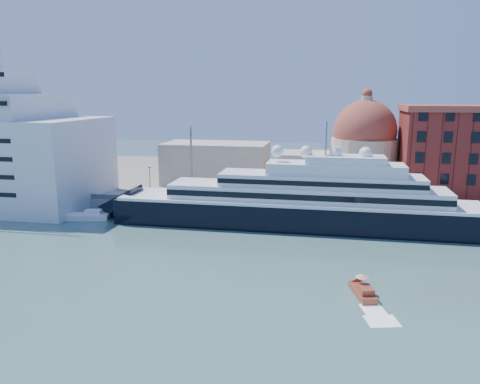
# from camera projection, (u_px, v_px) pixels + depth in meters

# --- Properties ---
(ground) EXTENTS (400.00, 400.00, 0.00)m
(ground) POSITION_uv_depth(u_px,v_px,m) (249.00, 261.00, 79.84)
(ground) COLOR #335857
(ground) RESTS_ON ground
(quay) EXTENTS (180.00, 10.00, 2.50)m
(quay) POSITION_uv_depth(u_px,v_px,m) (274.00, 207.00, 112.24)
(quay) COLOR gray
(quay) RESTS_ON ground
(land) EXTENTS (260.00, 72.00, 2.00)m
(land) POSITION_uv_depth(u_px,v_px,m) (289.00, 179.00, 151.68)
(land) COLOR slate
(land) RESTS_ON ground
(quay_fence) EXTENTS (180.00, 0.10, 1.20)m
(quay_fence) POSITION_uv_depth(u_px,v_px,m) (271.00, 204.00, 107.54)
(quay_fence) COLOR slate
(quay_fence) RESTS_ON quay
(superyacht) EXTENTS (87.93, 12.19, 26.28)m
(superyacht) POSITION_uv_depth(u_px,v_px,m) (284.00, 205.00, 100.33)
(superyacht) COLOR black
(superyacht) RESTS_ON ground
(service_barge) EXTENTS (11.06, 5.39, 2.38)m
(service_barge) POSITION_uv_depth(u_px,v_px,m) (87.00, 216.00, 106.36)
(service_barge) COLOR white
(service_barge) RESTS_ON ground
(water_taxi) EXTENTS (3.80, 6.95, 3.14)m
(water_taxi) POSITION_uv_depth(u_px,v_px,m) (363.00, 291.00, 65.90)
(water_taxi) COLOR maroon
(water_taxi) RESTS_ON ground
(church) EXTENTS (66.00, 18.00, 25.50)m
(church) POSITION_uv_depth(u_px,v_px,m) (307.00, 156.00, 131.84)
(church) COLOR beige
(church) RESTS_ON land
(lamp_posts) EXTENTS (120.80, 2.40, 18.00)m
(lamp_posts) POSITION_uv_depth(u_px,v_px,m) (220.00, 172.00, 111.18)
(lamp_posts) COLOR slate
(lamp_posts) RESTS_ON quay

